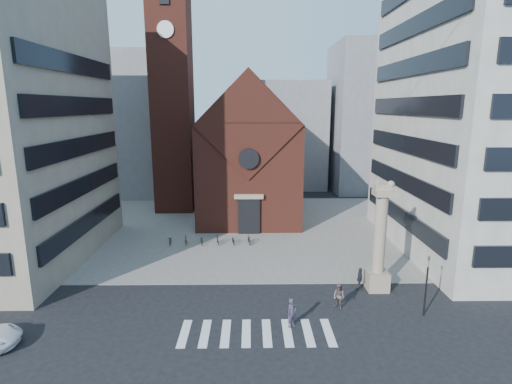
% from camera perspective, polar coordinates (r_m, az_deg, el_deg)
% --- Properties ---
extents(ground, '(120.00, 120.00, 0.00)m').
position_cam_1_polar(ground, '(29.28, -1.13, -16.40)').
color(ground, black).
rests_on(ground, ground).
extents(piazza, '(46.00, 30.00, 0.05)m').
position_cam_1_polar(piazza, '(46.85, -1.00, -5.16)').
color(piazza, gray).
rests_on(piazza, ground).
extents(zebra_crossing, '(10.20, 3.20, 0.01)m').
position_cam_1_polar(zebra_crossing, '(26.69, 0.08, -19.47)').
color(zebra_crossing, white).
rests_on(zebra_crossing, ground).
extents(church, '(12.00, 16.65, 18.00)m').
position_cam_1_polar(church, '(51.10, -1.01, 5.44)').
color(church, maroon).
rests_on(church, ground).
extents(campanile, '(5.50, 5.50, 31.20)m').
position_cam_1_polar(campanile, '(54.68, -11.88, 13.77)').
color(campanile, maroon).
rests_on(campanile, ground).
extents(building_right, '(18.00, 22.00, 32.00)m').
position_cam_1_polar(building_right, '(44.63, 32.36, 12.93)').
color(building_right, beige).
rests_on(building_right, ground).
extents(bg_block_left, '(16.00, 14.00, 22.00)m').
position_cam_1_polar(bg_block_left, '(68.80, -18.10, 9.12)').
color(bg_block_left, gray).
rests_on(bg_block_left, ground).
extents(bg_block_mid, '(14.00, 12.00, 18.00)m').
position_cam_1_polar(bg_block_mid, '(71.12, 3.93, 8.15)').
color(bg_block_mid, gray).
rests_on(bg_block_mid, ground).
extents(bg_block_right, '(16.00, 14.00, 24.00)m').
position_cam_1_polar(bg_block_right, '(71.15, 17.33, 10.06)').
color(bg_block_right, gray).
rests_on(bg_block_right, ground).
extents(lion_column, '(1.63, 1.60, 8.68)m').
position_cam_1_polar(lion_column, '(32.12, 17.19, -7.56)').
color(lion_column, tan).
rests_on(lion_column, ground).
extents(traffic_light, '(0.13, 0.16, 4.30)m').
position_cam_1_polar(traffic_light, '(29.79, 23.16, -12.03)').
color(traffic_light, black).
rests_on(traffic_light, ground).
extents(pedestrian_0, '(0.85, 0.79, 1.95)m').
position_cam_1_polar(pedestrian_0, '(26.94, 5.15, -16.81)').
color(pedestrian_0, '#3B3245').
rests_on(pedestrian_0, ground).
extents(pedestrian_1, '(1.10, 1.13, 1.84)m').
position_cam_1_polar(pedestrian_1, '(29.54, 11.76, -14.40)').
color(pedestrian_1, brown).
rests_on(pedestrian_1, ground).
extents(pedestrian_2, '(0.62, 1.11, 1.78)m').
position_cam_1_polar(pedestrian_2, '(32.68, 14.60, -11.89)').
color(pedestrian_2, '#26272E').
rests_on(pedestrian_2, ground).
extents(scooter_0, '(0.80, 1.62, 0.82)m').
position_cam_1_polar(scooter_0, '(42.29, -12.16, -6.77)').
color(scooter_0, black).
rests_on(scooter_0, piazza).
extents(scooter_1, '(0.67, 1.56, 0.90)m').
position_cam_1_polar(scooter_1, '(41.98, -9.97, -6.75)').
color(scooter_1, black).
rests_on(scooter_1, piazza).
extents(scooter_2, '(0.80, 1.62, 0.82)m').
position_cam_1_polar(scooter_2, '(41.77, -7.75, -6.84)').
color(scooter_2, black).
rests_on(scooter_2, piazza).
extents(scooter_3, '(0.67, 1.56, 0.90)m').
position_cam_1_polar(scooter_3, '(41.59, -5.51, -6.81)').
color(scooter_3, black).
rests_on(scooter_3, piazza).
extents(scooter_4, '(0.80, 1.62, 0.82)m').
position_cam_1_polar(scooter_4, '(41.50, -3.25, -6.87)').
color(scooter_4, black).
rests_on(scooter_4, piazza).
extents(scooter_5, '(0.67, 1.56, 0.90)m').
position_cam_1_polar(scooter_5, '(41.45, -0.99, -6.82)').
color(scooter_5, black).
rests_on(scooter_5, piazza).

